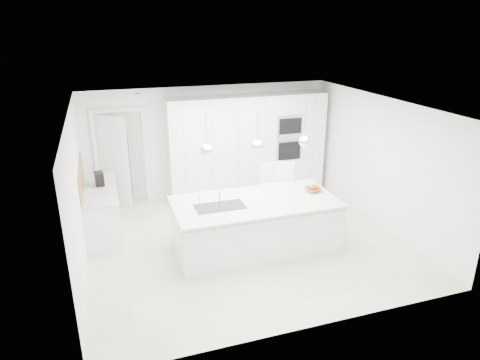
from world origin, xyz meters
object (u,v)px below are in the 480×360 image
object	(u,v)px
fruit_bowl	(313,189)
bar_stool_left	(270,193)
espresso_machine	(99,179)
island_base	(256,227)
bar_stool_right	(287,192)

from	to	relation	value
fruit_bowl	bar_stool_left	distance (m)	1.06
fruit_bowl	espresso_machine	distance (m)	3.99
fruit_bowl	espresso_machine	size ratio (longest dim) A/B	1.16
fruit_bowl	bar_stool_left	bearing A→B (deg)	118.73
island_base	bar_stool_right	xyz separation A→B (m)	(1.01, 0.94, 0.16)
island_base	bar_stool_right	size ratio (longest dim) A/B	2.37
espresso_machine	bar_stool_right	bearing A→B (deg)	-18.39
fruit_bowl	espresso_machine	xyz separation A→B (m)	(-3.68, 1.53, 0.09)
fruit_bowl	bar_stool_left	size ratio (longest dim) A/B	0.26
island_base	fruit_bowl	bearing A→B (deg)	6.83
island_base	espresso_machine	xyz separation A→B (m)	(-2.53, 1.67, 0.60)
island_base	espresso_machine	world-z (taller)	espresso_machine
espresso_machine	bar_stool_right	world-z (taller)	bar_stool_right
bar_stool_left	island_base	bearing A→B (deg)	-123.26
fruit_bowl	bar_stool_right	distance (m)	0.88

